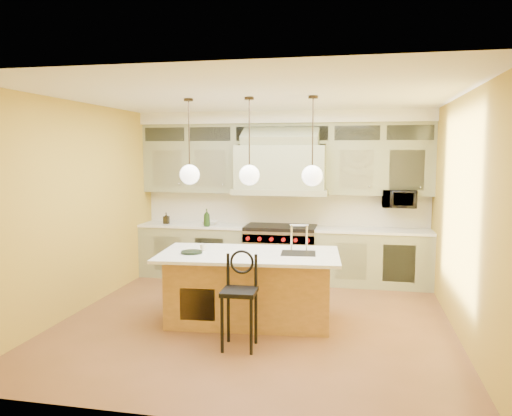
% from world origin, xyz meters
% --- Properties ---
extents(floor, '(5.00, 5.00, 0.00)m').
position_xyz_m(floor, '(0.00, 0.00, 0.00)').
color(floor, brown).
rests_on(floor, ground).
extents(ceiling, '(5.00, 5.00, 0.00)m').
position_xyz_m(ceiling, '(0.00, 0.00, 2.90)').
color(ceiling, white).
rests_on(ceiling, wall_back).
extents(wall_back, '(5.00, 0.00, 5.00)m').
position_xyz_m(wall_back, '(0.00, 2.50, 1.45)').
color(wall_back, gold).
rests_on(wall_back, ground).
extents(wall_front, '(5.00, 0.00, 5.00)m').
position_xyz_m(wall_front, '(0.00, -2.50, 1.45)').
color(wall_front, gold).
rests_on(wall_front, ground).
extents(wall_left, '(0.00, 5.00, 5.00)m').
position_xyz_m(wall_left, '(-2.50, 0.00, 1.45)').
color(wall_left, gold).
rests_on(wall_left, ground).
extents(wall_right, '(0.00, 5.00, 5.00)m').
position_xyz_m(wall_right, '(2.50, 0.00, 1.45)').
color(wall_right, gold).
rests_on(wall_right, ground).
extents(back_cabinetry, '(5.00, 0.77, 2.90)m').
position_xyz_m(back_cabinetry, '(0.00, 2.23, 1.43)').
color(back_cabinetry, gray).
rests_on(back_cabinetry, floor).
extents(range, '(1.20, 0.74, 0.96)m').
position_xyz_m(range, '(0.00, 2.14, 0.49)').
color(range, silver).
rests_on(range, floor).
extents(kitchen_island, '(2.39, 1.42, 1.35)m').
position_xyz_m(kitchen_island, '(-0.07, -0.01, 0.47)').
color(kitchen_island, olive).
rests_on(kitchen_island, floor).
extents(counter_stool, '(0.40, 0.40, 1.10)m').
position_xyz_m(counter_stool, '(0.00, -0.90, 0.62)').
color(counter_stool, black).
rests_on(counter_stool, floor).
extents(microwave, '(0.54, 0.37, 0.30)m').
position_xyz_m(microwave, '(1.95, 2.25, 1.45)').
color(microwave, black).
rests_on(microwave, back_cabinetry).
extents(oil_bottle_a, '(0.13, 0.13, 0.30)m').
position_xyz_m(oil_bottle_a, '(-1.25, 1.92, 1.09)').
color(oil_bottle_a, '#1A3414').
rests_on(oil_bottle_a, back_cabinetry).
extents(oil_bottle_b, '(0.10, 0.10, 0.20)m').
position_xyz_m(oil_bottle_b, '(-2.06, 2.09, 1.04)').
color(oil_bottle_b, black).
rests_on(oil_bottle_b, back_cabinetry).
extents(fruit_bowl, '(0.31, 0.31, 0.07)m').
position_xyz_m(fruit_bowl, '(-1.27, 2.15, 0.98)').
color(fruit_bowl, silver).
rests_on(fruit_bowl, back_cabinetry).
extents(cup, '(0.10, 0.10, 0.09)m').
position_xyz_m(cup, '(-0.70, -0.03, 0.96)').
color(cup, white).
rests_on(cup, kitchen_island).
extents(pendant_left, '(0.26, 0.26, 1.11)m').
position_xyz_m(pendant_left, '(-0.88, -0.01, 1.95)').
color(pendant_left, '#2D2319').
rests_on(pendant_left, ceiling).
extents(pendant_center, '(0.26, 0.26, 1.11)m').
position_xyz_m(pendant_center, '(-0.08, -0.01, 1.95)').
color(pendant_center, '#2D2319').
rests_on(pendant_center, ceiling).
extents(pendant_right, '(0.26, 0.26, 1.11)m').
position_xyz_m(pendant_right, '(0.72, -0.01, 1.95)').
color(pendant_right, '#2D2319').
rests_on(pendant_right, ceiling).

